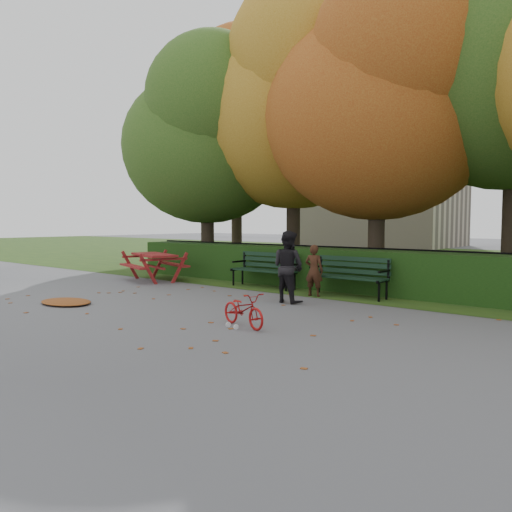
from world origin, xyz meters
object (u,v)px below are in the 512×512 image
Objects in this scene: tree_b at (299,100)px; tree_c at (386,98)px; child at (314,271)px; adult at (288,267)px; tree_a at (209,134)px; picnic_table at (154,260)px; tree_f at (239,122)px; bench_left at (266,267)px; bench_right at (350,273)px; bicycle at (243,309)px.

tree_b is 1.10× the size of tree_c.
child is 0.78× the size of adult.
tree_a reaches higher than picnic_table.
tree_f is at bearing 117.98° from tree_a.
bench_left is at bearing -25.83° from child.
tree_c is at bearing 96.70° from bench_right.
tree_f is at bearing 136.49° from bench_left.
tree_f is 7.92× the size of child.
picnic_table is (2.53, -6.44, -5.10)m from tree_f.
tree_a is at bearing 62.78° from bicycle.
bench_left is 4.78m from bicycle.
bicycle is (3.84, -6.98, -5.12)m from tree_b.
picnic_table is at bearing -164.69° from bench_left.
tree_b is at bearing -60.60° from child.
tree_a is at bearing 120.48° from picnic_table.
picnic_table is at bearing -5.60° from child.
bench_right is (0.27, -2.26, -4.30)m from tree_c.
tree_c reaches higher than child.
child is at bearing -22.74° from tree_a.
tree_b is 4.09× the size of picnic_table.
bench_right is at bearing -16.61° from tree_a.
bench_left is at bearing -25.76° from tree_a.
adult is (0.05, -1.05, 0.16)m from child.
tree_c is 5.31m from bench_left.
bench_left is 1.85m from child.
child reaches higher than picnic_table.
bench_right is at bearing -151.00° from child.
bench_right is 0.84× the size of picnic_table.
tree_f is 8.59m from picnic_table.
tree_c is 7.70m from bicycle.
child is at bearing -50.45° from tree_b.
tree_f is (-7.97, 3.28, 0.87)m from tree_c.
bench_left is 0.84× the size of picnic_table.
tree_b is 3.42m from tree_c.
child reaches higher than bicycle.
bench_right is (3.54, -3.04, -4.88)m from tree_b.
tree_f is at bearing 146.08° from bench_right.
tree_f is 9.56m from bench_left.
bench_left is 1.21× the size of adult.
tree_a is 7.69m from bench_right.
tree_b is 5.93× the size of adult.
bench_left is (5.83, -5.54, -5.17)m from tree_f.
tree_a is at bearing 163.39° from bench_right.
tree_c is 4.87m from bench_right.
bench_left is at bearing -69.42° from tree_b.
child is at bearing 23.21° from picnic_table.
child is (7.62, -6.04, -5.11)m from tree_f.
bicycle is (0.86, -2.39, -0.46)m from adult.
tree_a is 9.75m from bicycle.
bicycle is (0.92, -3.43, -0.30)m from child.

